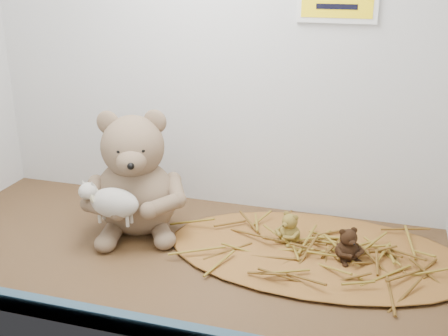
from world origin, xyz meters
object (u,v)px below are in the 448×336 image
(main_teddy, at_px, (134,172))
(mini_teddy_brown, at_px, (348,243))
(toy_lamb, at_px, (114,203))
(mini_teddy_tan, at_px, (290,226))

(main_teddy, distance_m, mini_teddy_brown, 0.51)
(main_teddy, xyz_separation_m, toy_lamb, (0.00, -0.11, -0.03))
(toy_lamb, xyz_separation_m, mini_teddy_brown, (0.50, 0.08, -0.06))
(mini_teddy_tan, bearing_deg, mini_teddy_brown, 9.73)
(toy_lamb, height_order, mini_teddy_tan, toy_lamb)
(main_teddy, height_order, toy_lamb, main_teddy)
(main_teddy, relative_size, toy_lamb, 2.02)
(toy_lamb, bearing_deg, mini_teddy_brown, 9.39)
(toy_lamb, xyz_separation_m, mini_teddy_tan, (0.37, 0.13, -0.07))
(main_teddy, xyz_separation_m, mini_teddy_brown, (0.50, -0.02, -0.10))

